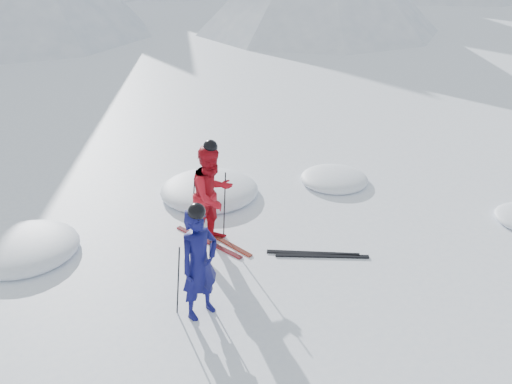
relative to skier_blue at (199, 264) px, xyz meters
name	(u,v)px	position (x,y,z in m)	size (l,w,h in m)	color
ground	(333,239)	(3.07, 0.95, -0.91)	(160.00, 160.00, 0.00)	white
skier_blue	(199,264)	(0.00, 0.00, 0.00)	(0.66, 0.43, 1.81)	#0D0E52
skier_red	(212,196)	(0.98, 1.89, 0.07)	(0.95, 0.74, 1.95)	#B60E1B
pole_blue_left	(178,281)	(-0.30, 0.15, -0.30)	(0.02, 0.02, 1.21)	black
pole_blue_right	(210,268)	(0.25, 0.25, -0.30)	(0.02, 0.02, 1.21)	black
pole_red_left	(193,209)	(0.68, 2.14, -0.25)	(0.02, 0.02, 1.30)	black
pole_red_right	(225,204)	(1.28, 2.04, -0.25)	(0.02, 0.02, 1.30)	black
ski_worn_left	(208,242)	(0.86, 1.89, -0.89)	(0.09, 1.70, 0.03)	black
ski_worn_right	(220,239)	(1.10, 1.89, -0.89)	(0.09, 1.70, 0.03)	black
ski_loose_a	(313,253)	(2.44, 0.67, -0.89)	(0.09, 1.70, 0.03)	black
ski_loose_b	(322,256)	(2.54, 0.52, -0.89)	(0.09, 1.70, 0.03)	black
snow_lumps	(211,211)	(1.39, 3.06, -0.91)	(11.01, 5.81, 0.48)	white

